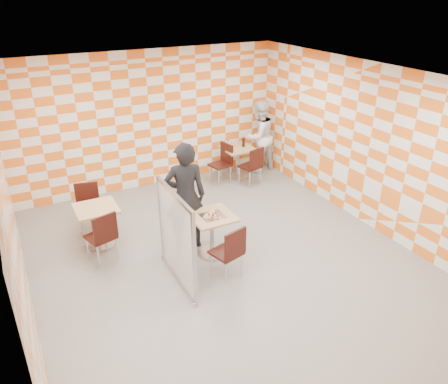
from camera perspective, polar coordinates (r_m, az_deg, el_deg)
name	(u,v)px	position (r m, az deg, el deg)	size (l,w,h in m)	color
room_shell	(209,166)	(7.17, -1.99, 3.41)	(7.00, 7.00, 7.00)	gray
main_table	(212,228)	(7.32, -1.56, -4.73)	(0.70, 0.70, 0.75)	tan
second_table	(238,157)	(10.29, 1.80, 4.54)	(0.70, 0.70, 0.75)	tan
empty_table	(98,220)	(7.88, -16.19, -3.49)	(0.70, 0.70, 0.75)	tan
chair_main_front	(230,250)	(6.70, 0.85, -7.55)	(0.52, 0.52, 0.92)	black
chair_second_front	(253,164)	(9.84, 3.82, 3.71)	(0.52, 0.52, 0.92)	black
chair_second_side	(223,160)	(10.02, -0.11, 4.18)	(0.50, 0.50, 0.92)	black
chair_empty_near	(103,234)	(7.35, -15.54, -5.31)	(0.53, 0.53, 0.92)	black
chair_empty_far	(88,204)	(8.40, -17.34, -1.48)	(0.50, 0.51, 0.92)	black
partition	(177,238)	(6.55, -6.22, -6.02)	(0.08, 1.38, 1.55)	white
man_dark	(185,197)	(7.37, -5.06, -0.61)	(0.70, 0.46, 1.92)	black
man_white	(259,136)	(10.61, 4.60, 7.25)	(0.85, 0.66, 1.75)	white
pizza_on_foil	(212,215)	(7.18, -1.53, -3.01)	(0.40, 0.40, 0.04)	silver
sport_bottle	(228,144)	(10.15, 0.55, 6.24)	(0.06, 0.06, 0.20)	white
soda_bottle	(243,142)	(10.25, 2.56, 6.50)	(0.07, 0.07, 0.23)	black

